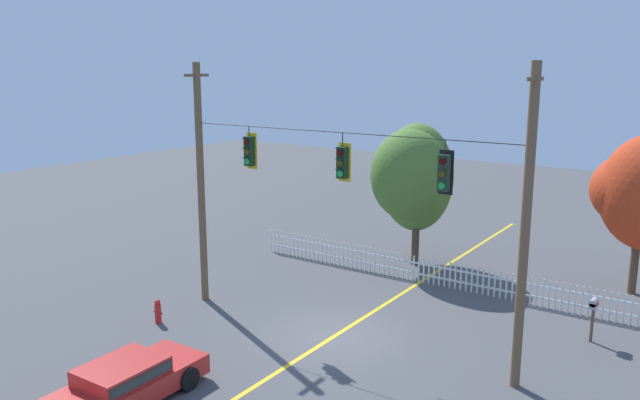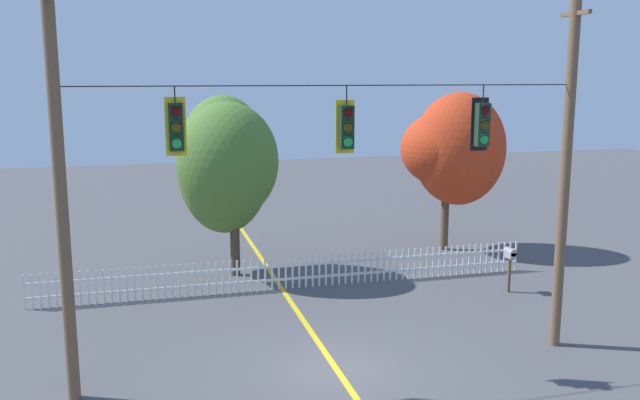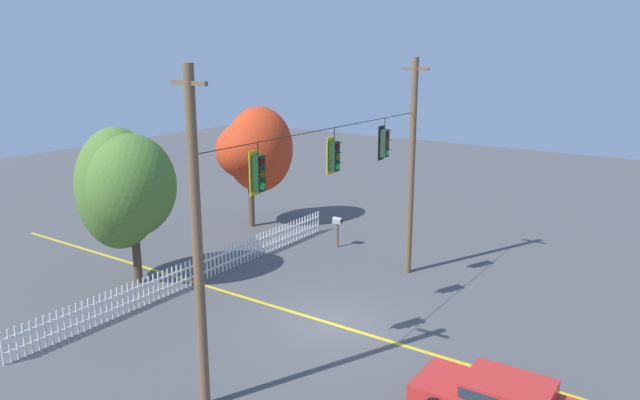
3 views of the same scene
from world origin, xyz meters
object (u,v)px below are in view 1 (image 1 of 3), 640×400
(parked_car, at_px, (126,381))
(autumn_maple_near_fence, at_px, (413,176))
(traffic_signal_southbound_primary, at_px, (250,151))
(roadside_mailbox, at_px, (594,307))
(traffic_signal_eastbound_side, at_px, (343,162))
(traffic_signal_northbound_secondary, at_px, (444,173))
(fire_hydrant, at_px, (158,311))

(parked_car, bearing_deg, autumn_maple_near_fence, 87.30)
(traffic_signal_southbound_primary, xyz_separation_m, roadside_mailbox, (10.40, 4.17, -4.58))
(traffic_signal_eastbound_side, height_order, traffic_signal_northbound_secondary, same)
(fire_hydrant, bearing_deg, roadside_mailbox, 28.26)
(traffic_signal_northbound_secondary, distance_m, parked_car, 10.07)
(parked_car, bearing_deg, fire_hydrant, 129.77)
(autumn_maple_near_fence, xyz_separation_m, parked_car, (-0.71, -14.96, -3.28))
(roadside_mailbox, bearing_deg, parked_car, -130.23)
(traffic_signal_southbound_primary, bearing_deg, autumn_maple_near_fence, 76.46)
(traffic_signal_eastbound_side, height_order, parked_car, traffic_signal_eastbound_side)
(parked_car, bearing_deg, traffic_signal_northbound_secondary, 49.15)
(traffic_signal_northbound_secondary, height_order, roadside_mailbox, traffic_signal_northbound_secondary)
(traffic_signal_northbound_secondary, bearing_deg, traffic_signal_southbound_primary, -180.00)
(parked_car, bearing_deg, roadside_mailbox, 49.77)
(traffic_signal_southbound_primary, bearing_deg, traffic_signal_northbound_secondary, 0.00)
(autumn_maple_near_fence, distance_m, roadside_mailbox, 9.77)
(fire_hydrant, height_order, roadside_mailbox, roadside_mailbox)
(roadside_mailbox, bearing_deg, fire_hydrant, -151.74)
(traffic_signal_southbound_primary, relative_size, parked_car, 0.34)
(traffic_signal_northbound_secondary, xyz_separation_m, autumn_maple_near_fence, (-4.99, 8.37, -1.79))
(traffic_signal_southbound_primary, bearing_deg, fire_hydrant, -129.10)
(traffic_signal_eastbound_side, height_order, autumn_maple_near_fence, traffic_signal_eastbound_side)
(fire_hydrant, bearing_deg, autumn_maple_near_fence, 69.51)
(parked_car, xyz_separation_m, roadside_mailbox, (9.09, 10.75, 0.57))
(autumn_maple_near_fence, height_order, fire_hydrant, autumn_maple_near_fence)
(traffic_signal_eastbound_side, height_order, roadside_mailbox, traffic_signal_eastbound_side)
(traffic_signal_northbound_secondary, relative_size, autumn_maple_near_fence, 0.25)
(traffic_signal_eastbound_side, distance_m, parked_car, 8.65)
(traffic_signal_northbound_secondary, height_order, fire_hydrant, traffic_signal_northbound_secondary)
(parked_car, relative_size, roadside_mailbox, 3.02)
(traffic_signal_eastbound_side, relative_size, parked_car, 0.35)
(traffic_signal_southbound_primary, relative_size, fire_hydrant, 1.74)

